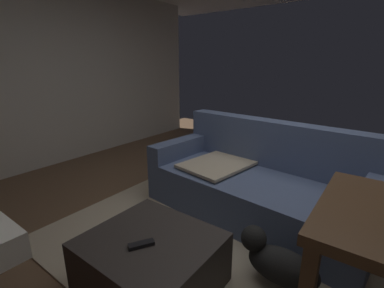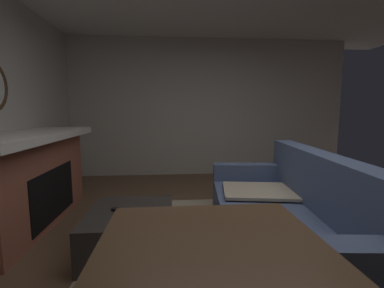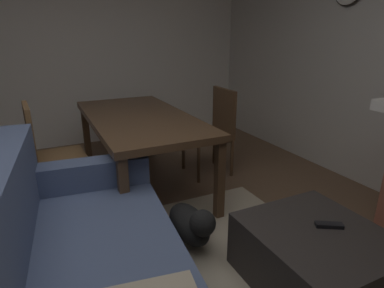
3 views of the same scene
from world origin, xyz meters
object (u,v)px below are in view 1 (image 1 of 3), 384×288
couch (257,184)px  ottoman_coffee_table (152,263)px  tv_remote (141,244)px  small_dog (277,261)px

couch → ottoman_coffee_table: size_ratio=2.70×
tv_remote → small_dog: 0.92m
couch → small_dog: 0.98m
couch → tv_remote: (-0.15, -1.42, 0.08)m
ottoman_coffee_table → tv_remote: (0.01, -0.09, 0.20)m
couch → ottoman_coffee_table: (-0.16, -1.34, -0.12)m
tv_remote → small_dog: tv_remote is taller
tv_remote → couch: bearing=115.2°
couch → small_dog: bearing=-58.2°
ottoman_coffee_table → small_dog: 0.84m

